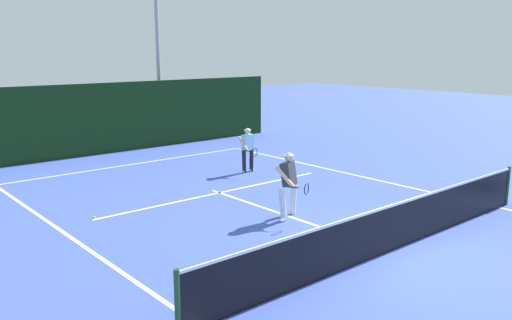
% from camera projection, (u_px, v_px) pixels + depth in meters
% --- Properties ---
extents(ground_plane, '(80.00, 80.00, 0.00)m').
position_uv_depth(ground_plane, '(391.00, 251.00, 11.15)').
color(ground_plane, '#3F56BA').
extents(court_line_baseline_far, '(9.66, 0.10, 0.01)m').
position_uv_depth(court_line_baseline_far, '(135.00, 164.00, 19.59)').
color(court_line_baseline_far, white).
rests_on(court_line_baseline_far, ground_plane).
extents(court_line_sideline_right, '(0.10, 22.67, 0.01)m').
position_uv_depth(court_line_sideline_right, '(498.00, 207.00, 14.21)').
color(court_line_sideline_right, white).
rests_on(court_line_sideline_right, ground_plane).
extents(court_line_service, '(7.87, 0.10, 0.01)m').
position_uv_depth(court_line_service, '(219.00, 193.00, 15.67)').
color(court_line_service, white).
rests_on(court_line_service, ground_plane).
extents(court_line_centre, '(0.10, 6.40, 0.01)m').
position_uv_depth(court_line_centre, '(286.00, 215.00, 13.53)').
color(court_line_centre, white).
rests_on(court_line_centre, ground_plane).
extents(tennis_net, '(10.58, 0.09, 1.07)m').
position_uv_depth(tennis_net, '(392.00, 227.00, 11.04)').
color(tennis_net, '#1E4723').
rests_on(tennis_net, ground_plane).
extents(player_near, '(0.98, 0.99, 1.67)m').
position_uv_depth(player_near, '(289.00, 182.00, 13.19)').
color(player_near, silver).
rests_on(player_near, ground_plane).
extents(player_far, '(0.70, 0.86, 1.54)m').
position_uv_depth(player_far, '(248.00, 148.00, 18.15)').
color(player_far, black).
rests_on(player_far, ground_plane).
extents(tennis_ball, '(0.07, 0.07, 0.07)m').
position_uv_depth(tennis_ball, '(94.00, 217.00, 13.28)').
color(tennis_ball, '#D1E033').
rests_on(tennis_ball, ground_plane).
extents(back_fence_windscreen, '(16.89, 0.12, 2.85)m').
position_uv_depth(back_fence_windscreen, '(102.00, 119.00, 21.28)').
color(back_fence_windscreen, black).
rests_on(back_fence_windscreen, ground_plane).
extents(light_pole, '(0.55, 0.44, 6.98)m').
position_uv_depth(light_pole, '(158.00, 46.00, 24.04)').
color(light_pole, '#9EA39E').
rests_on(light_pole, ground_plane).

